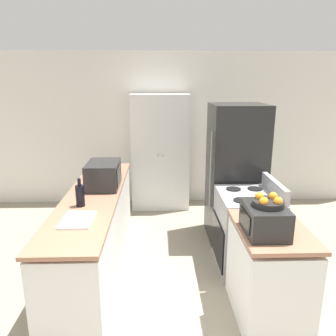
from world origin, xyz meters
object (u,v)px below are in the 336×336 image
(stove, at_px, (246,230))
(fruit_bowl, at_px, (268,202))
(refrigerator, at_px, (235,173))
(wine_bottle, at_px, (80,195))
(toaster_oven, at_px, (265,219))
(microwave, at_px, (104,175))
(pantry_cabinet, at_px, (160,152))

(stove, distance_m, fruit_bowl, 1.20)
(refrigerator, bearing_deg, wine_bottle, -149.76)
(stove, xyz_separation_m, toaster_oven, (-0.13, -0.94, 0.56))
(stove, bearing_deg, microwave, 168.51)
(refrigerator, xyz_separation_m, wine_bottle, (-1.84, -1.07, 0.09))
(wine_bottle, bearing_deg, toaster_oven, -21.54)
(microwave, height_order, fruit_bowl, fruit_bowl)
(microwave, distance_m, toaster_oven, 2.00)
(refrigerator, xyz_separation_m, fruit_bowl, (-0.15, -1.74, 0.25))
(refrigerator, height_order, toaster_oven, refrigerator)
(stove, bearing_deg, refrigerator, 87.65)
(pantry_cabinet, distance_m, microwave, 1.75)
(wine_bottle, height_order, toaster_oven, wine_bottle)
(microwave, distance_m, fruit_bowl, 2.02)
(pantry_cabinet, xyz_separation_m, wine_bottle, (-0.83, -2.22, 0.05))
(microwave, relative_size, toaster_oven, 1.24)
(refrigerator, height_order, microwave, refrigerator)
(stove, distance_m, toaster_oven, 1.10)
(pantry_cabinet, bearing_deg, microwave, -113.40)
(fruit_bowl, bearing_deg, pantry_cabinet, 106.50)
(toaster_oven, bearing_deg, fruit_bowl, -35.52)
(stove, distance_m, wine_bottle, 1.91)
(wine_bottle, height_order, fruit_bowl, fruit_bowl)
(pantry_cabinet, bearing_deg, refrigerator, -48.88)
(refrigerator, relative_size, fruit_bowl, 7.17)
(wine_bottle, distance_m, toaster_oven, 1.80)
(pantry_cabinet, xyz_separation_m, toaster_oven, (0.84, -2.88, 0.05))
(refrigerator, distance_m, wine_bottle, 2.13)
(refrigerator, relative_size, microwave, 3.43)
(stove, bearing_deg, wine_bottle, -171.10)
(refrigerator, bearing_deg, toaster_oven, -95.35)
(toaster_oven, bearing_deg, wine_bottle, 158.46)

